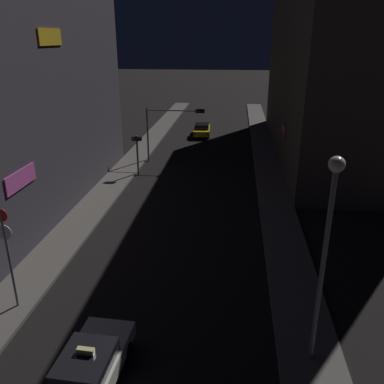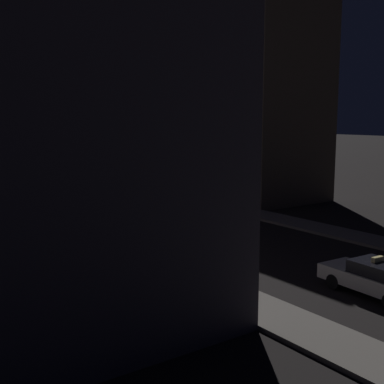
% 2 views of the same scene
% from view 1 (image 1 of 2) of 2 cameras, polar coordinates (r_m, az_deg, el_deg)
% --- Properties ---
extents(sidewalk_left, '(2.34, 72.37, 0.17)m').
position_cam_1_polar(sidewalk_left, '(36.22, -8.96, 3.85)').
color(sidewalk_left, '#5B5651').
rests_on(sidewalk_left, ground_plane).
extents(sidewalk_right, '(2.34, 72.37, 0.17)m').
position_cam_1_polar(sidewalk_right, '(35.13, 10.86, 3.18)').
color(sidewalk_right, '#5B5651').
rests_on(sidewalk_right, ground_plane).
extents(building_facade_right, '(8.49, 29.62, 17.99)m').
position_cam_1_polar(building_facade_right, '(40.94, 18.97, 17.70)').
color(building_facade_right, '#473D33').
rests_on(building_facade_right, ground_plane).
extents(taxi, '(2.00, 4.53, 1.62)m').
position_cam_1_polar(taxi, '(14.47, -14.57, -23.30)').
color(taxi, silver).
rests_on(taxi, ground_plane).
extents(far_car, '(2.01, 4.53, 1.42)m').
position_cam_1_polar(far_car, '(47.06, 1.43, 8.93)').
color(far_car, yellow).
rests_on(far_car, ground_plane).
extents(traffic_light_overhead, '(5.25, 0.41, 4.97)m').
position_cam_1_polar(traffic_light_overhead, '(36.16, -3.13, 9.91)').
color(traffic_light_overhead, slate).
rests_on(traffic_light_overhead, ground_plane).
extents(traffic_light_left_kerb, '(0.80, 0.42, 3.35)m').
position_cam_1_polar(traffic_light_left_kerb, '(32.96, -7.87, 6.41)').
color(traffic_light_left_kerb, slate).
rests_on(traffic_light_left_kerb, ground_plane).
extents(sign_pole_left, '(0.63, 0.10, 4.46)m').
position_cam_1_polar(sign_pole_left, '(17.63, -24.90, -7.42)').
color(sign_pole_left, slate).
rests_on(sign_pole_left, sidewalk_left).
extents(street_lamp_near_block, '(0.50, 0.50, 7.37)m').
position_cam_1_polar(street_lamp_near_block, '(13.09, 18.82, -5.37)').
color(street_lamp_near_block, slate).
rests_on(street_lamp_near_block, sidewalk_right).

